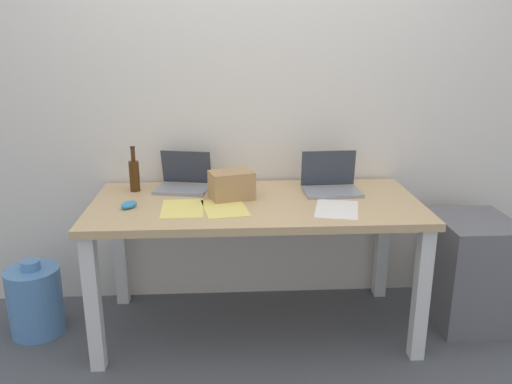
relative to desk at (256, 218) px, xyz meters
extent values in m
plane|color=#515459|center=(0.00, 0.00, -0.66)|extent=(8.00, 8.00, 0.00)
cube|color=silver|center=(0.00, 0.46, 0.64)|extent=(5.20, 0.08, 2.60)
cube|color=tan|center=(0.00, 0.00, 0.08)|extent=(1.73, 0.80, 0.04)
cube|color=silver|center=(-0.80, -0.34, -0.30)|extent=(0.07, 0.07, 0.71)
cube|color=silver|center=(0.80, -0.34, -0.30)|extent=(0.07, 0.07, 0.71)
cube|color=silver|center=(-0.80, 0.34, -0.30)|extent=(0.07, 0.07, 0.71)
cube|color=silver|center=(0.80, 0.34, -0.30)|extent=(0.07, 0.07, 0.71)
cube|color=gray|center=(-0.40, 0.21, 0.11)|extent=(0.32, 0.25, 0.02)
cube|color=#333842|center=(-0.38, 0.31, 0.21)|extent=(0.29, 0.10, 0.19)
cube|color=gray|center=(0.43, 0.11, 0.11)|extent=(0.32, 0.22, 0.02)
cube|color=#333842|center=(0.42, 0.22, 0.21)|extent=(0.31, 0.04, 0.20)
cylinder|color=#47280F|center=(-0.67, 0.22, 0.18)|extent=(0.06, 0.06, 0.17)
cylinder|color=#47280F|center=(-0.67, 0.22, 0.31)|extent=(0.02, 0.02, 0.08)
cylinder|color=black|center=(-0.67, 0.22, 0.35)|extent=(0.03, 0.03, 0.01)
ellipsoid|color=#338CC6|center=(-0.65, -0.07, 0.11)|extent=(0.10, 0.12, 0.03)
cube|color=tan|center=(-0.13, 0.05, 0.17)|extent=(0.26, 0.21, 0.15)
cube|color=#F4E06B|center=(-0.38, -0.10, 0.10)|extent=(0.22, 0.30, 0.00)
cube|color=#F4E06B|center=(-0.16, -0.11, 0.10)|extent=(0.26, 0.33, 0.00)
cube|color=white|center=(0.40, -0.16, 0.10)|extent=(0.27, 0.34, 0.00)
cylinder|color=#598CC6|center=(-1.22, 0.02, -0.47)|extent=(0.29, 0.29, 0.38)
cylinder|color=#598CC6|center=(-1.22, 0.02, -0.25)|extent=(0.10, 0.10, 0.05)
cube|color=slate|center=(1.22, 0.01, -0.35)|extent=(0.40, 0.48, 0.62)
camera|label=1|loc=(-0.15, -2.63, 0.95)|focal=36.75mm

